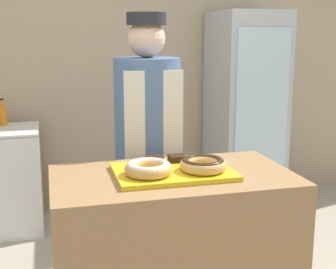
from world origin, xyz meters
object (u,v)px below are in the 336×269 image
Objects in this scene: donut_chocolate_glaze at (203,164)px; bottle_orange at (3,115)px; beverage_fridge at (245,113)px; brownie_back_right at (177,158)px; serving_tray at (173,172)px; brownie_back_left at (154,160)px; donut_light_glaze at (148,168)px; baker_person at (148,147)px.

bottle_orange is (-1.08, 1.95, -0.03)m from donut_chocolate_glaze.
bottle_orange is (-2.09, 0.16, 0.04)m from beverage_fridge.
brownie_back_right is 0.38× the size of bottle_orange.
beverage_fridge is at bearing 56.54° from serving_tray.
bottle_orange is at bearing 116.90° from brownie_back_left.
serving_tray is at bearing 157.95° from donut_chocolate_glaze.
bottle_orange is (-0.95, 1.89, 0.01)m from serving_tray.
donut_chocolate_glaze is at bearing -119.43° from beverage_fridge.
donut_light_glaze is 0.27m from donut_chocolate_glaze.
baker_person reaches higher than donut_chocolate_glaze.
donut_light_glaze is at bearing -134.53° from brownie_back_right.
donut_chocolate_glaze is at bearing -45.47° from brownie_back_left.
beverage_fridge is (1.28, 1.78, -0.08)m from donut_light_glaze.
baker_person reaches higher than bottle_orange.
serving_tray is at bearing -112.81° from brownie_back_right.
brownie_back_left reaches higher than serving_tray.
donut_chocolate_glaze is (0.14, -0.06, 0.05)m from serving_tray.
donut_chocolate_glaze is 0.70m from baker_person.
donut_light_glaze is 2.72× the size of brownie_back_left.
brownie_back_left is at bearing 180.00° from brownie_back_right.
donut_chocolate_glaze is 0.13× the size of baker_person.
baker_person is 7.63× the size of bottle_orange.
serving_tray is 0.16m from brownie_back_right.
brownie_back_left is 1.96m from bottle_orange.
donut_light_glaze is at bearing -110.50° from brownie_back_left.
serving_tray is at bearing -90.73° from baker_person.
beverage_fridge is at bearing 55.67° from brownie_back_right.
donut_light_glaze is at bearing 180.00° from donut_chocolate_glaze.
serving_tray is 0.15m from donut_chocolate_glaze.
baker_person is 1.58m from beverage_fridge.
serving_tray is 0.15m from donut_light_glaze.
bottle_orange is (-0.81, 1.95, -0.03)m from donut_light_glaze.
baker_person reaches higher than donut_light_glaze.
serving_tray is at bearing -63.41° from bottle_orange.
baker_person is at bearing 78.17° from donut_light_glaze.
beverage_fridge is (1.14, 1.73, -0.03)m from serving_tray.
donut_chocolate_glaze is at bearing -22.05° from serving_tray.
donut_chocolate_glaze is at bearing -79.46° from baker_person.
beverage_fridge reaches higher than donut_light_glaze.
brownie_back_left and brownie_back_right have the same top height.
baker_person reaches higher than brownie_back_left.
beverage_fridge is 2.09m from bottle_orange.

